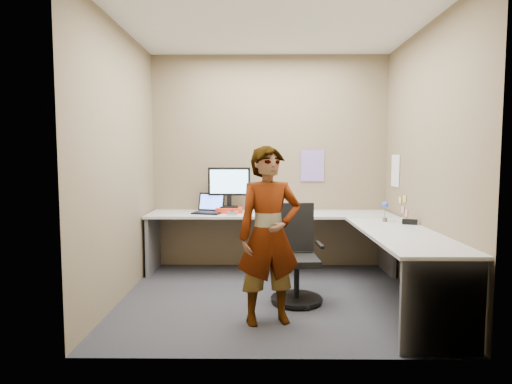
{
  "coord_description": "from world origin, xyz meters",
  "views": [
    {
      "loc": [
        -0.12,
        -4.2,
        1.43
      ],
      "look_at": [
        -0.16,
        0.25,
        1.05
      ],
      "focal_mm": 30.0,
      "sensor_mm": 36.0,
      "label": 1
    }
  ],
  "objects_px": {
    "desk": "(311,233)",
    "office_chair": "(296,262)",
    "person": "(269,235)",
    "monitor": "(229,184)"
  },
  "relations": [
    {
      "from": "office_chair",
      "to": "monitor",
      "type": "bearing_deg",
      "value": 119.86
    },
    {
      "from": "monitor",
      "to": "office_chair",
      "type": "bearing_deg",
      "value": -57.86
    },
    {
      "from": "desk",
      "to": "office_chair",
      "type": "bearing_deg",
      "value": -113.84
    },
    {
      "from": "desk",
      "to": "person",
      "type": "relative_size",
      "value": 1.97
    },
    {
      "from": "monitor",
      "to": "office_chair",
      "type": "height_order",
      "value": "monitor"
    },
    {
      "from": "monitor",
      "to": "person",
      "type": "bearing_deg",
      "value": -75.81
    },
    {
      "from": "desk",
      "to": "office_chair",
      "type": "height_order",
      "value": "office_chair"
    },
    {
      "from": "desk",
      "to": "person",
      "type": "xyz_separation_m",
      "value": [
        -0.48,
        -1.01,
        0.17
      ]
    },
    {
      "from": "desk",
      "to": "office_chair",
      "type": "relative_size",
      "value": 3.17
    },
    {
      "from": "desk",
      "to": "office_chair",
      "type": "distance_m",
      "value": 0.55
    }
  ]
}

